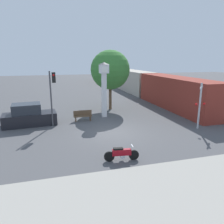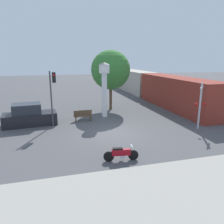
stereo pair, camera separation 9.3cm
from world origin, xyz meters
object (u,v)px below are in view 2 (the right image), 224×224
object	(u,v)px
freight_train	(133,81)
street_tree	(111,70)
traffic_light	(53,89)
motorcycle	(121,154)
railroad_crossing_signal	(200,104)
parked_car	(29,116)
clock_tower	(104,82)
bench	(83,115)

from	to	relation	value
freight_train	street_tree	bearing A→B (deg)	-120.29
traffic_light	motorcycle	bearing A→B (deg)	-65.70
railroad_crossing_signal	parked_car	xyz separation A→B (m)	(-12.82, 4.55, -1.21)
freight_train	railroad_crossing_signal	world-z (taller)	railroad_crossing_signal
street_tree	freight_train	bearing A→B (deg)	59.71
street_tree	motorcycle	bearing A→B (deg)	-102.34
clock_tower	railroad_crossing_signal	bearing A→B (deg)	-41.25
clock_tower	freight_train	size ratio (longest dim) A/B	0.13
traffic_light	street_tree	bearing A→B (deg)	37.69
motorcycle	clock_tower	distance (m)	9.65
railroad_crossing_signal	street_tree	bearing A→B (deg)	120.37
clock_tower	freight_train	world-z (taller)	clock_tower
parked_car	motorcycle	bearing A→B (deg)	-62.03
railroad_crossing_signal	motorcycle	bearing A→B (deg)	-153.94
railroad_crossing_signal	parked_car	world-z (taller)	railroad_crossing_signal
clock_tower	freight_train	xyz separation A→B (m)	(8.44, 14.98, -1.58)
clock_tower	parked_car	xyz separation A→B (m)	(-6.59, -0.91, -2.53)
freight_train	parked_car	xyz separation A→B (m)	(-15.03, -15.89, -0.95)
traffic_light	railroad_crossing_signal	bearing A→B (deg)	-18.95
traffic_light	parked_car	distance (m)	3.14
motorcycle	traffic_light	bearing A→B (deg)	121.70
clock_tower	bench	world-z (taller)	clock_tower
freight_train	railroad_crossing_signal	xyz separation A→B (m)	(-2.21, -20.44, 0.26)
motorcycle	traffic_light	world-z (taller)	traffic_light
traffic_light	street_tree	size ratio (longest dim) A/B	0.71
railroad_crossing_signal	street_tree	xyz separation A→B (m)	(-4.87, 8.31, 2.22)
freight_train	traffic_light	size ratio (longest dim) A/B	9.08
freight_train	bench	distance (m)	19.11
clock_tower	freight_train	bearing A→B (deg)	60.60
clock_tower	parked_car	distance (m)	7.11
freight_train	motorcycle	bearing A→B (deg)	-111.93
traffic_light	railroad_crossing_signal	distance (m)	11.49
traffic_light	bench	world-z (taller)	traffic_light
clock_tower	railroad_crossing_signal	xyz separation A→B (m)	(6.23, -5.46, -1.31)
clock_tower	traffic_light	size ratio (longest dim) A/B	1.14
freight_train	traffic_light	xyz separation A→B (m)	(-13.04, -16.72, 1.33)
railroad_crossing_signal	bench	distance (m)	9.67
bench	motorcycle	bearing A→B (deg)	-83.83
railroad_crossing_signal	bench	size ratio (longest dim) A/B	2.24
motorcycle	traffic_light	size ratio (longest dim) A/B	0.43
freight_train	parked_car	size ratio (longest dim) A/B	9.25
clock_tower	street_tree	distance (m)	3.29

